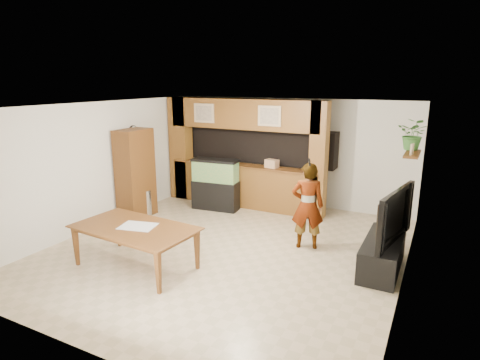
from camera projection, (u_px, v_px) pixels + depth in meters
The scene contains 20 objects.
floor at pixel (227, 249), 7.38m from camera, with size 6.50×6.50×0.00m, color tan.
ceiling at pixel (226, 106), 6.75m from camera, with size 6.50×6.50×0.00m, color white.
wall_back at pixel (290, 152), 9.87m from camera, with size 6.00×6.00×0.00m, color silver.
wall_left at pixel (101, 165), 8.39m from camera, with size 6.50×6.50×0.00m, color silver.
wall_right at pixel (410, 204), 5.74m from camera, with size 6.50×6.50×0.00m, color silver.
partition at pixel (245, 152), 9.76m from camera, with size 4.20×0.99×2.60m.
wall_clock at pixel (133, 131), 9.09m from camera, with size 0.05×0.25×0.25m.
wall_shelf at pixel (412, 154), 7.40m from camera, with size 0.25×0.90×0.04m, color brown.
pantry_cabinet at pixel (135, 174), 8.92m from camera, with size 0.50×0.81×1.99m, color brown.
trash_can at pixel (144, 203), 9.14m from camera, with size 0.33×0.33×0.60m, color #B2B2B7.
aquarium at pixel (216, 185), 9.53m from camera, with size 1.10×0.41×1.22m.
tv_stand at pixel (382, 254), 6.56m from camera, with size 0.56×1.54×0.51m, color black.
television at pixel (386, 214), 6.39m from camera, with size 1.50×0.20×0.86m, color black.
photo_frame at pixel (412, 149), 7.16m from camera, with size 0.03×0.15×0.20m, color tan.
potted_plant at pixel (414, 134), 7.61m from camera, with size 0.54×0.47×0.61m, color #326829.
person at pixel (308, 206), 7.28m from camera, with size 0.59×0.38×1.61m, color #9F7D57.
microphone at pixel (309, 162), 6.91m from camera, with size 0.03×0.03×0.15m, color black.
dining_table at pixel (134, 248), 6.56m from camera, with size 2.02×1.12×0.71m, color brown.
newspaper_a at pixel (138, 226), 6.52m from camera, with size 0.57×0.41×0.01m, color silver.
counter_box at pixel (272, 164), 9.29m from camera, with size 0.29×0.19×0.19m, color tan.
Camera 1 is at (3.32, -5.99, 3.03)m, focal length 30.00 mm.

